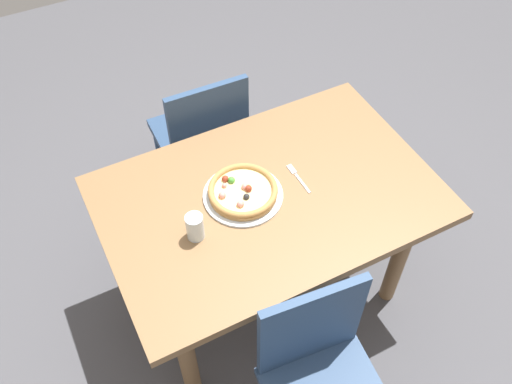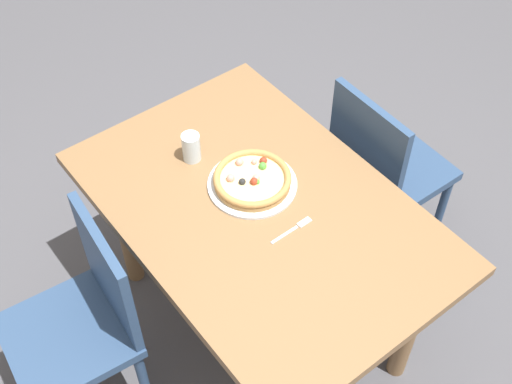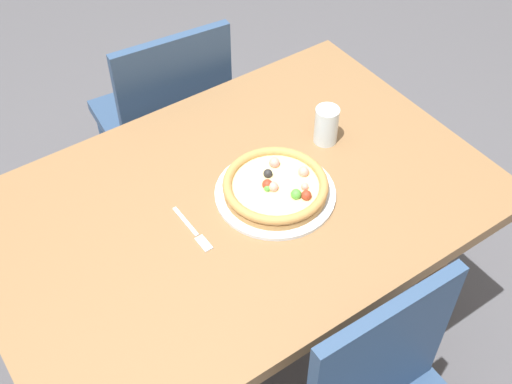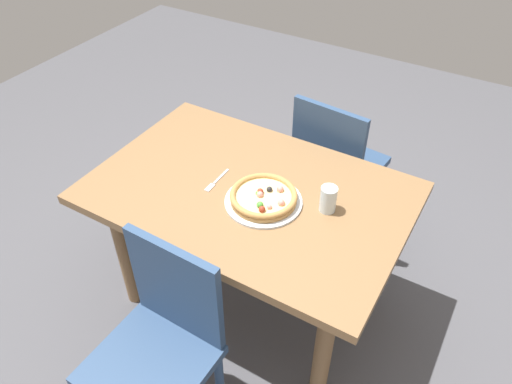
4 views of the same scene
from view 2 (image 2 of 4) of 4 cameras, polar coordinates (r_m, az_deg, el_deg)
name	(u,v)px [view 2 (image 2 of 4)]	position (r m, az deg, el deg)	size (l,w,h in m)	color
ground_plane	(259,319)	(2.86, 0.26, -10.68)	(6.00, 6.00, 0.00)	#4C4C51
dining_table	(260,226)	(2.34, 0.31, -2.90)	(1.30, 0.86, 0.73)	olive
chair_near	(83,320)	(2.36, -14.38, -10.47)	(0.44, 0.44, 0.88)	navy
chair_far	(383,168)	(2.77, 10.65, 2.01)	(0.41, 0.41, 0.88)	navy
plate	(252,184)	(2.32, -0.32, 0.66)	(0.31, 0.31, 0.01)	silver
pizza	(252,179)	(2.30, -0.33, 1.10)	(0.27, 0.27, 0.05)	#B78447
fork	(295,228)	(2.21, 3.28, -3.10)	(0.02, 0.17, 0.00)	silver
drinking_glass	(191,147)	(2.39, -5.50, 3.79)	(0.07, 0.07, 0.11)	silver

